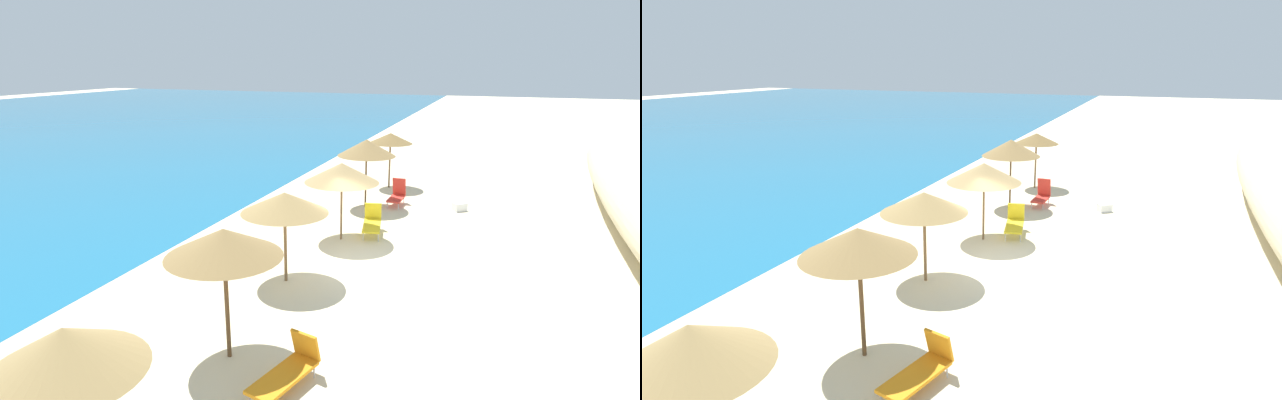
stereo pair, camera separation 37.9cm
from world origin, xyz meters
TOP-DOWN VIEW (x-y plane):
  - ground_plane at (0.00, 0.00)m, footprint 160.00×160.00m
  - beach_umbrella_0 at (-9.80, 1.23)m, footprint 2.11×2.11m
  - beach_umbrella_1 at (-5.80, 1.24)m, footprint 2.41×2.41m
  - beach_umbrella_2 at (-1.85, 1.65)m, footprint 2.45×2.45m
  - beach_umbrella_3 at (2.01, 1.23)m, footprint 2.58×2.58m
  - beach_umbrella_4 at (6.24, 1.49)m, footprint 2.45×2.45m
  - beach_umbrella_5 at (10.03, 1.30)m, footprint 2.14×2.14m
  - lounge_chair_0 at (2.96, 0.36)m, footprint 1.72×0.93m
  - lounge_chair_1 at (7.06, 0.29)m, footprint 1.31×0.61m
  - lounge_chair_2 at (-6.29, -0.36)m, footprint 1.72×1.00m
  - cooler_box at (7.04, -2.38)m, footprint 0.63×0.65m

SIDE VIEW (x-z plane):
  - ground_plane at x=0.00m, z-range 0.00..0.00m
  - cooler_box at x=7.04m, z-range 0.00..0.34m
  - lounge_chair_2 at x=-6.29m, z-range -0.09..0.82m
  - lounge_chair_0 at x=2.96m, z-range -0.06..0.94m
  - lounge_chair_1 at x=7.06m, z-range -0.10..1.02m
  - beach_umbrella_2 at x=-1.85m, z-range 1.01..3.63m
  - beach_umbrella_3 at x=2.01m, z-range 1.03..3.77m
  - beach_umbrella_5 at x=10.03m, z-range 1.09..3.79m
  - beach_umbrella_0 at x=-9.80m, z-range 1.09..3.92m
  - beach_umbrella_1 at x=-5.80m, z-range 1.13..4.01m
  - beach_umbrella_4 at x=6.24m, z-range 1.11..4.04m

